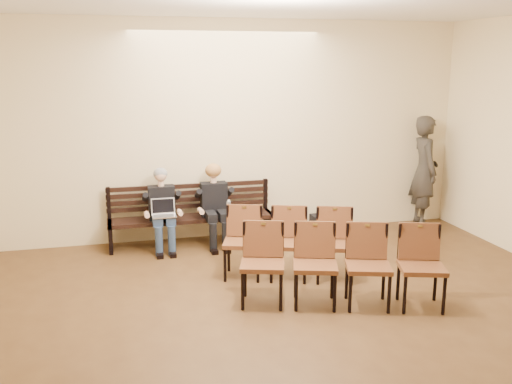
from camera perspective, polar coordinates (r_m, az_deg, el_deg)
The scene contains 10 objects.
room_walls at distance 5.13m, azimuth 6.49°, elevation 9.40°, with size 8.02×10.01×3.51m.
bench at distance 9.12m, azimuth -6.40°, elevation -3.82°, with size 2.60×0.90×0.45m, color black.
seated_man at distance 8.85m, azimuth -9.34°, elevation -1.93°, with size 0.49×0.69×1.19m, color black, non-canonical shape.
seated_woman at distance 8.96m, azimuth -4.11°, elevation -1.67°, with size 0.50×0.70×1.17m, color black, non-canonical shape.
laptop at distance 8.64m, azimuth -9.16°, elevation -2.41°, with size 0.36×0.28×0.26m, color silver.
water_bottle at distance 8.71m, azimuth -2.73°, elevation -2.27°, with size 0.07×0.07×0.22m, color silver.
bag at distance 9.78m, azimuth 6.73°, elevation -3.12°, with size 0.40×0.28×0.30m, color black.
passerby at distance 10.38m, azimuth 16.53°, elevation 2.82°, with size 0.81×0.53×2.22m, color #332F29.
chair_row_front at distance 7.60m, azimuth 3.27°, elevation -5.21°, with size 1.72×0.52×0.96m, color brown.
chair_row_back at distance 6.84m, azimuth 8.56°, elevation -7.37°, with size 2.38×0.53×0.98m, color brown.
Camera 1 is at (-1.82, -4.00, 2.85)m, focal length 40.00 mm.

